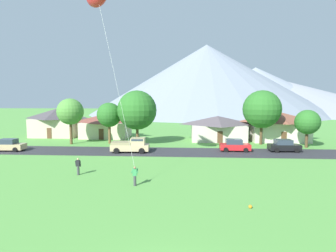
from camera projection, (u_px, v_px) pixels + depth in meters
name	position (u px, v px, depth m)	size (l,w,h in m)	color
road_strip	(180.00, 152.00, 37.71)	(160.00, 6.29, 0.08)	#2D2D33
mountain_central_ridge	(206.00, 79.00, 137.84)	(116.24, 116.24, 34.64)	gray
mountain_west_ridge	(279.00, 96.00, 158.33)	(126.00, 126.00, 18.66)	#8E939E
mountain_far_west_ridge	(255.00, 90.00, 161.94)	(103.47, 103.47, 26.08)	gray
house_leftmost	(106.00, 125.00, 52.20)	(9.41, 6.73, 4.57)	beige
house_left_center	(277.00, 126.00, 48.28)	(10.19, 7.66, 5.18)	beige
house_right_center	(218.00, 127.00, 49.08)	(10.09, 8.10, 4.35)	beige
house_rightmost	(57.00, 122.00, 53.78)	(9.46, 7.08, 5.51)	beige
tree_near_left	(262.00, 109.00, 43.67)	(6.10, 6.10, 8.81)	#4C3823
tree_left_of_center	(70.00, 112.00, 44.10)	(4.28, 4.28, 7.50)	brown
tree_center	(137.00, 110.00, 43.37)	(6.30, 6.30, 8.78)	brown
tree_right_of_center	(109.00, 115.00, 44.64)	(4.03, 4.03, 6.81)	brown
tree_near_right	(307.00, 122.00, 41.05)	(3.72, 3.72, 5.78)	#4C3823
parked_car_red_mid_west	(235.00, 145.00, 38.20)	(4.24, 2.15, 1.68)	red
parked_car_tan_mid_east	(9.00, 145.00, 38.40)	(4.27, 2.22, 1.68)	tan
parked_car_black_east_end	(284.00, 146.00, 37.84)	(4.25, 2.18, 1.68)	black
pickup_truck_sand_west_side	(131.00, 145.00, 37.36)	(5.28, 2.48, 1.99)	#C6B284
watcher_person	(78.00, 166.00, 26.40)	(0.56, 0.24, 1.68)	#3D3D42
soccer_ball	(250.00, 207.00, 18.37)	(0.24, 0.24, 0.24)	orange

